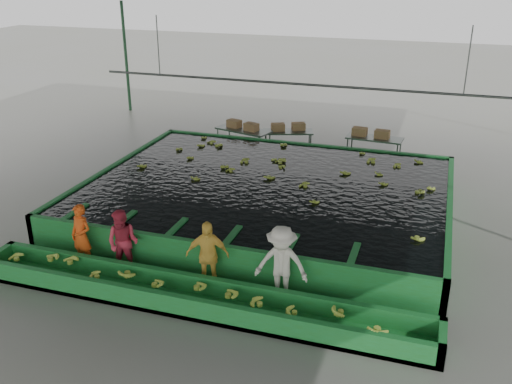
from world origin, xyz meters
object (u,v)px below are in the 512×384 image
(worker_b, at_px, (123,242))
(box_stack_left, at_px, (243,129))
(worker_d, at_px, (281,265))
(box_stack_mid, at_px, (288,130))
(packing_table_left, at_px, (244,141))
(worker_a, at_px, (81,236))
(flotation_tank, at_px, (267,197))
(box_stack_right, at_px, (371,137))
(packing_table_right, at_px, (374,149))
(sorting_trough, at_px, (194,297))
(packing_table_mid, at_px, (288,142))
(worker_c, at_px, (207,255))

(worker_b, distance_m, box_stack_left, 9.10)
(worker_d, height_order, box_stack_mid, worker_d)
(packing_table_left, bearing_deg, worker_a, -95.08)
(flotation_tank, height_order, worker_a, worker_a)
(worker_b, height_order, box_stack_right, worker_b)
(flotation_tank, distance_m, box_stack_mid, 5.55)
(packing_table_right, bearing_deg, box_stack_mid, 178.58)
(packing_table_left, distance_m, packing_table_right, 4.74)
(flotation_tank, xyz_separation_m, worker_d, (1.64, -4.30, 0.42))
(flotation_tank, distance_m, sorting_trough, 5.10)
(sorting_trough, xyz_separation_m, worker_a, (-3.20, 0.80, 0.52))
(packing_table_right, distance_m, box_stack_mid, 3.21)
(flotation_tank, bearing_deg, box_stack_left, 116.84)
(worker_d, height_order, box_stack_left, worker_d)
(box_stack_right, bearing_deg, flotation_tank, -111.72)
(box_stack_right, bearing_deg, sorting_trough, -101.61)
(box_stack_left, relative_size, box_stack_mid, 1.02)
(worker_a, bearing_deg, worker_b, 12.20)
(packing_table_left, relative_size, box_stack_right, 1.56)
(packing_table_mid, relative_size, box_stack_left, 1.44)
(worker_a, xyz_separation_m, packing_table_mid, (2.34, 9.68, -0.36))
(worker_c, relative_size, box_stack_left, 1.26)
(flotation_tank, bearing_deg, packing_table_left, 116.56)
(packing_table_mid, height_order, box_stack_mid, box_stack_mid)
(flotation_tank, relative_size, box_stack_mid, 7.98)
(packing_table_left, bearing_deg, packing_table_mid, 21.51)
(flotation_tank, height_order, packing_table_right, flotation_tank)
(worker_d, xyz_separation_m, packing_table_left, (-4.03, 9.08, -0.40))
(packing_table_left, distance_m, packing_table_mid, 1.65)
(flotation_tank, xyz_separation_m, sorting_trough, (0.00, -5.10, -0.20))
(worker_a, distance_m, packing_table_left, 9.12)
(worker_d, distance_m, box_stack_mid, 10.09)
(worker_d, bearing_deg, worker_c, 175.81)
(worker_c, height_order, box_stack_mid, worker_c)
(box_stack_left, bearing_deg, flotation_tank, -63.16)
(worker_c, distance_m, worker_d, 1.66)
(worker_b, distance_m, packing_table_right, 10.65)
(box_stack_right, bearing_deg, worker_a, -118.85)
(flotation_tank, relative_size, packing_table_right, 5.13)
(sorting_trough, xyz_separation_m, box_stack_mid, (-0.87, 10.57, 0.59))
(packing_table_left, distance_m, box_stack_left, 0.47)
(worker_a, height_order, worker_c, worker_c)
(worker_b, bearing_deg, flotation_tank, 58.86)
(flotation_tank, height_order, box_stack_right, box_stack_right)
(worker_a, relative_size, box_stack_mid, 1.23)
(box_stack_mid, bearing_deg, box_stack_right, -0.69)
(packing_table_left, bearing_deg, box_stack_left, 152.13)
(worker_c, bearing_deg, box_stack_left, 88.36)
(worker_a, bearing_deg, box_stack_right, 73.36)
(box_stack_left, distance_m, box_stack_mid, 1.69)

